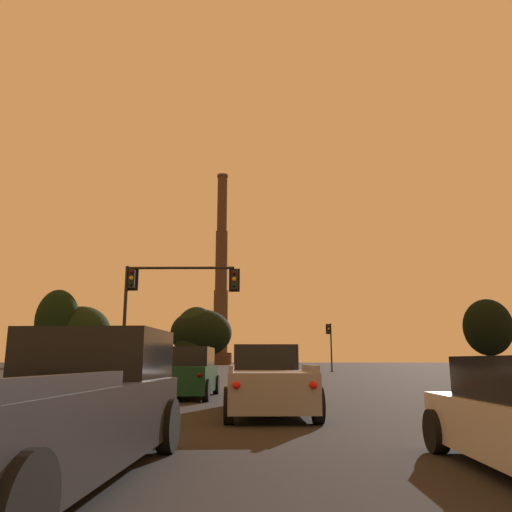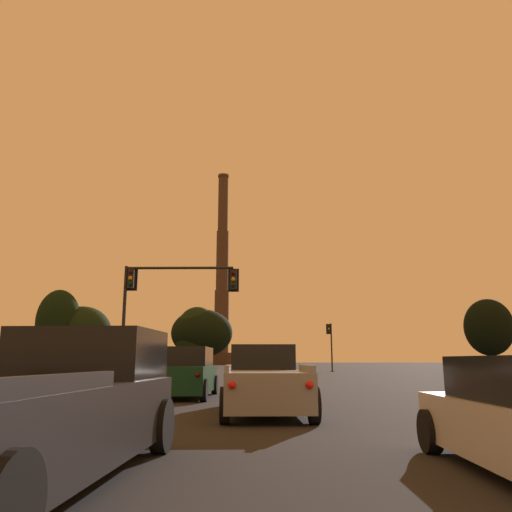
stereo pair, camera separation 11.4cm
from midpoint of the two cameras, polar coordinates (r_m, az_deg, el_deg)
The scene contains 12 objects.
pickup_truck_left_lane_third at distance 6.61m, azimuth -22.84°, elevation -15.87°, with size 2.37×5.57×1.82m.
suv_left_lane_front at distance 19.57m, azimuth -8.05°, elevation -13.10°, with size 2.10×4.91×1.86m.
pickup_truck_center_lane_second at distance 13.94m, azimuth 1.07°, elevation -14.16°, with size 2.40×5.58×1.82m.
traffic_light_far_right at distance 62.85m, azimuth 8.39°, elevation -9.46°, with size 0.78×0.50×5.83m.
traffic_light_overhead_left at distance 26.85m, azimuth -10.64°, elevation -4.19°, with size 6.21×0.50×6.29m.
smokestack at distance 147.66m, azimuth -4.04°, elevation -3.56°, with size 6.71×6.71×57.46m.
treeline_center_left at distance 96.32m, azimuth -6.32°, elevation -8.75°, with size 11.63×10.46×10.92m.
treeline_far_left at distance 95.41m, azimuth -6.86°, elevation -8.95°, with size 8.39×7.55×11.29m.
treeline_far_right at distance 97.95m, azimuth -21.80°, elevation -7.03°, with size 7.85×7.07×14.03m.
treeline_left_mid at distance 101.66m, azimuth 24.95°, elevation -7.39°, with size 8.76×7.89×12.49m.
treeline_center_right at distance 105.08m, azimuth -21.24°, elevation -8.71°, with size 9.59×8.63×9.64m.
treeline_right_mid at distance 98.48m, azimuth -19.36°, elevation -8.29°, with size 10.59×9.53×11.19m.
Camera 1 is at (-0.45, -1.10, 1.37)m, focal length 35.00 mm.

